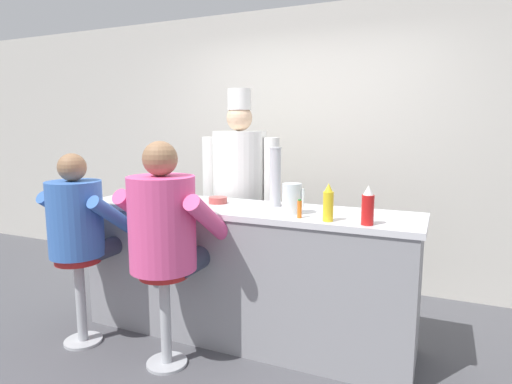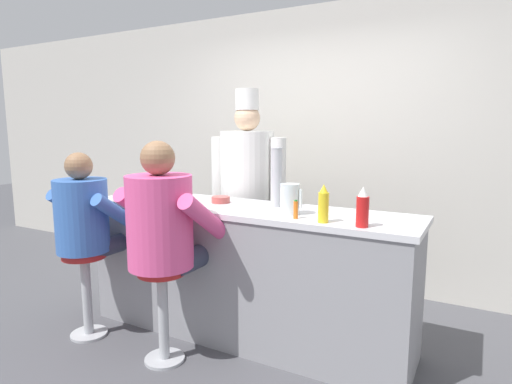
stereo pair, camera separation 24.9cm
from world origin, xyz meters
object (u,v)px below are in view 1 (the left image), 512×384
object	(u,v)px
water_pitcher_clear	(292,199)
cereal_bowl	(218,200)
cook_in_whites_near	(240,187)
diner_seated_pink	(166,228)
cup_stack_steel	(275,177)
diner_seated_blue	(79,224)
coffee_mug_tan	(154,192)
mustard_bottle_yellow	(328,204)
hot_sauce_bottle_orange	(300,209)
ketchup_bottle_red	(368,207)
breakfast_plate	(150,202)

from	to	relation	value
water_pitcher_clear	cereal_bowl	distance (m)	0.66
water_pitcher_clear	cook_in_whites_near	distance (m)	1.03
cereal_bowl	diner_seated_pink	xyz separation A→B (m)	(-0.05, -0.59, -0.09)
cereal_bowl	cup_stack_steel	bearing A→B (deg)	8.08
diner_seated_blue	cook_in_whites_near	distance (m)	1.37
water_pitcher_clear	coffee_mug_tan	xyz separation A→B (m)	(-1.21, 0.13, -0.05)
coffee_mug_tan	water_pitcher_clear	bearing A→B (deg)	-6.20
diner_seated_pink	cook_in_whites_near	world-z (taller)	cook_in_whites_near
mustard_bottle_yellow	cereal_bowl	xyz separation A→B (m)	(-0.92, 0.27, -0.09)
cereal_bowl	hot_sauce_bottle_orange	bearing A→B (deg)	-19.02
ketchup_bottle_red	diner_seated_pink	bearing A→B (deg)	-165.32
mustard_bottle_yellow	cereal_bowl	distance (m)	0.96
hot_sauce_bottle_orange	diner_seated_blue	size ratio (longest dim) A/B	0.09
breakfast_plate	cook_in_whites_near	bearing A→B (deg)	66.61
ketchup_bottle_red	cup_stack_steel	size ratio (longest dim) A/B	0.55
mustard_bottle_yellow	water_pitcher_clear	world-z (taller)	mustard_bottle_yellow
cook_in_whites_near	ketchup_bottle_red	bearing A→B (deg)	-34.26
coffee_mug_tan	diner_seated_pink	distance (m)	0.79
mustard_bottle_yellow	water_pitcher_clear	size ratio (longest dim) A/B	1.15
cereal_bowl	ketchup_bottle_red	bearing A→B (deg)	-13.40
hot_sauce_bottle_orange	breakfast_plate	world-z (taller)	hot_sauce_bottle_orange
ketchup_bottle_red	mustard_bottle_yellow	xyz separation A→B (m)	(-0.24, 0.00, -0.00)
breakfast_plate	coffee_mug_tan	world-z (taller)	coffee_mug_tan
diner_seated_blue	cook_in_whites_near	size ratio (longest dim) A/B	0.73
ketchup_bottle_red	coffee_mug_tan	size ratio (longest dim) A/B	1.83
diner_seated_pink	cup_stack_steel	bearing A→B (deg)	52.95
mustard_bottle_yellow	coffee_mug_tan	distance (m)	1.51
cereal_bowl	diner_seated_blue	xyz separation A→B (m)	(-0.79, -0.60, -0.14)
hot_sauce_bottle_orange	diner_seated_pink	distance (m)	0.86
ketchup_bottle_red	mustard_bottle_yellow	world-z (taller)	ketchup_bottle_red
ketchup_bottle_red	breakfast_plate	bearing A→B (deg)	178.61
cup_stack_steel	ketchup_bottle_red	bearing A→B (deg)	-25.30
cup_stack_steel	hot_sauce_bottle_orange	bearing A→B (deg)	-47.46
hot_sauce_bottle_orange	cereal_bowl	distance (m)	0.77
mustard_bottle_yellow	ketchup_bottle_red	bearing A→B (deg)	-0.89
breakfast_plate	coffee_mug_tan	distance (m)	0.26
breakfast_plate	cook_in_whites_near	world-z (taller)	cook_in_whites_near
cup_stack_steel	diner_seated_pink	xyz separation A→B (m)	(-0.49, -0.65, -0.28)
ketchup_bottle_red	breakfast_plate	distance (m)	1.60
hot_sauce_bottle_orange	coffee_mug_tan	xyz separation A→B (m)	(-1.30, 0.24, -0.01)
cup_stack_steel	cook_in_whites_near	xyz separation A→B (m)	(-0.53, 0.51, -0.17)
hot_sauce_bottle_orange	diner_seated_blue	distance (m)	1.56
cup_stack_steel	diner_seated_blue	size ratio (longest dim) A/B	0.31
breakfast_plate	coffee_mug_tan	xyz separation A→B (m)	(-0.13, 0.22, 0.03)
hot_sauce_bottle_orange	diner_seated_pink	size ratio (longest dim) A/B	0.08
diner_seated_blue	diner_seated_pink	bearing A→B (deg)	0.39
coffee_mug_tan	hot_sauce_bottle_orange	bearing A→B (deg)	-10.43
ketchup_bottle_red	mustard_bottle_yellow	distance (m)	0.24
cup_stack_steel	coffee_mug_tan	bearing A→B (deg)	-175.88
ketchup_bottle_red	diner_seated_blue	size ratio (longest dim) A/B	0.17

